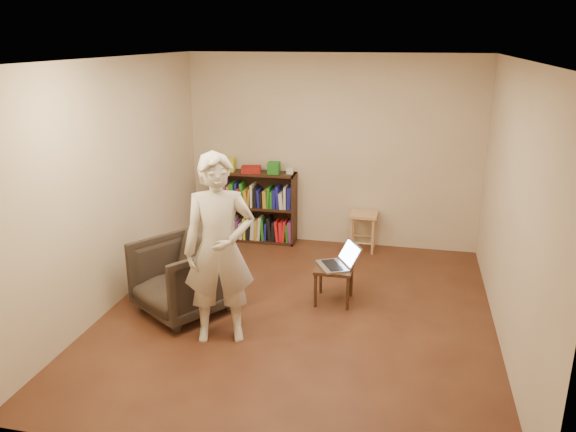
% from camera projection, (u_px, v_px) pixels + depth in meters
% --- Properties ---
extents(floor, '(4.50, 4.50, 0.00)m').
position_uv_depth(floor, '(298.00, 314.00, 5.93)').
color(floor, '#3E1E14').
rests_on(floor, ground).
extents(ceiling, '(4.50, 4.50, 0.00)m').
position_uv_depth(ceiling, '(300.00, 59.00, 5.13)').
color(ceiling, white).
rests_on(ceiling, wall_back).
extents(wall_back, '(4.00, 0.00, 4.00)m').
position_uv_depth(wall_back, '(332.00, 152.00, 7.62)').
color(wall_back, beige).
rests_on(wall_back, floor).
extents(wall_left, '(0.00, 4.50, 4.50)m').
position_uv_depth(wall_left, '(114.00, 185.00, 5.94)').
color(wall_left, beige).
rests_on(wall_left, floor).
extents(wall_right, '(0.00, 4.50, 4.50)m').
position_uv_depth(wall_right, '(513.00, 209.00, 5.11)').
color(wall_right, beige).
rests_on(wall_right, floor).
extents(bookshelf, '(1.20, 0.30, 1.00)m').
position_uv_depth(bookshelf, '(254.00, 210.00, 7.96)').
color(bookshelf, black).
rests_on(bookshelf, floor).
extents(box_yellow, '(0.23, 0.18, 0.18)m').
position_uv_depth(box_yellow, '(227.00, 165.00, 7.82)').
color(box_yellow, '#BFCD24').
rests_on(box_yellow, bookshelf).
extents(red_cloth, '(0.30, 0.25, 0.09)m').
position_uv_depth(red_cloth, '(251.00, 169.00, 7.74)').
color(red_cloth, maroon).
rests_on(red_cloth, bookshelf).
extents(box_green, '(0.16, 0.16, 0.16)m').
position_uv_depth(box_green, '(274.00, 168.00, 7.68)').
color(box_green, '#20701E').
rests_on(box_green, bookshelf).
extents(box_white, '(0.10, 0.10, 0.07)m').
position_uv_depth(box_white, '(290.00, 171.00, 7.68)').
color(box_white, beige).
rests_on(box_white, bookshelf).
extents(stool, '(0.36, 0.36, 0.53)m').
position_uv_depth(stool, '(363.00, 220.00, 7.58)').
color(stool, tan).
rests_on(stool, floor).
extents(armchair, '(1.18, 1.18, 0.78)m').
position_uv_depth(armchair, '(182.00, 277.00, 5.88)').
color(armchair, '#302720').
rests_on(armchair, floor).
extents(side_table, '(0.40, 0.40, 0.41)m').
position_uv_depth(side_table, '(334.00, 273.00, 6.11)').
color(side_table, black).
rests_on(side_table, floor).
extents(laptop, '(0.54, 0.52, 0.25)m').
position_uv_depth(laptop, '(339.00, 261.00, 6.09)').
color(laptop, '#B0B0B5').
rests_on(laptop, side_table).
extents(person, '(0.77, 0.62, 1.82)m').
position_uv_depth(person, '(219.00, 250.00, 5.20)').
color(person, beige).
rests_on(person, floor).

